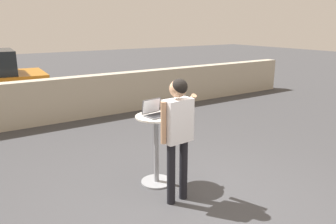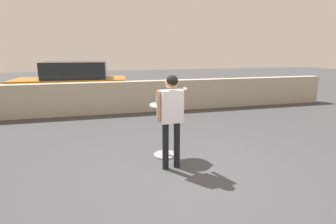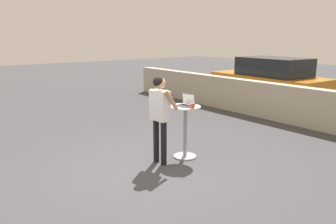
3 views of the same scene
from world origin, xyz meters
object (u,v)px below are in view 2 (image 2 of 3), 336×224
laptop (165,102)px  coffee_mug (177,102)px  parked_car_near_street (72,83)px  cafe_table (165,126)px  standing_person (171,111)px

laptop → coffee_mug: (0.24, -0.05, -0.00)m
coffee_mug → parked_car_near_street: 6.37m
cafe_table → parked_car_near_street: (-2.19, 5.85, 0.23)m
laptop → standing_person: size_ratio=0.21×
laptop → coffee_mug: bearing=-11.5°
laptop → parked_car_near_street: bearing=110.5°
laptop → coffee_mug: 0.24m
coffee_mug → standing_person: bearing=-116.0°
laptop → standing_person: 0.61m
laptop → parked_car_near_street: parked_car_near_street is taller
standing_person → parked_car_near_street: bearing=108.5°
laptop → parked_car_near_street: size_ratio=0.08×
laptop → cafe_table: bearing=-62.8°
cafe_table → standing_person: size_ratio=0.63×
standing_person → parked_car_near_street: 6.80m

